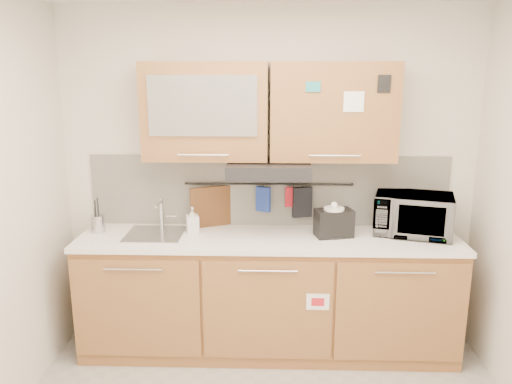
{
  "coord_description": "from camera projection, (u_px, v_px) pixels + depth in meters",
  "views": [
    {
      "loc": [
        0.02,
        -2.33,
        2.11
      ],
      "look_at": [
        -0.09,
        1.05,
        1.29
      ],
      "focal_mm": 35.0,
      "sensor_mm": 36.0,
      "label": 1
    }
  ],
  "objects": [
    {
      "name": "wall_back",
      "position": [
        269.0,
        178.0,
        3.91
      ],
      "size": [
        3.2,
        0.0,
        3.2
      ],
      "primitive_type": "plane",
      "rotation": [
        1.57,
        0.0,
        0.0
      ],
      "color": "silver",
      "rests_on": "ground"
    },
    {
      "name": "base_cabinet",
      "position": [
        268.0,
        300.0,
        3.82
      ],
      "size": [
        2.8,
        0.64,
        0.88
      ],
      "color": "#AF743E",
      "rests_on": "floor"
    },
    {
      "name": "countertop",
      "position": [
        268.0,
        239.0,
        3.7
      ],
      "size": [
        2.82,
        0.62,
        0.04
      ],
      "primitive_type": "cube",
      "color": "white",
      "rests_on": "base_cabinet"
    },
    {
      "name": "backsplash",
      "position": [
        269.0,
        190.0,
        3.92
      ],
      "size": [
        2.8,
        0.02,
        0.56
      ],
      "primitive_type": "cube",
      "color": "silver",
      "rests_on": "countertop"
    },
    {
      "name": "upper_cabinets",
      "position": [
        268.0,
        111.0,
        3.62
      ],
      "size": [
        1.82,
        0.37,
        0.7
      ],
      "color": "#AF743E",
      "rests_on": "wall_back"
    },
    {
      "name": "range_hood",
      "position": [
        269.0,
        169.0,
        3.64
      ],
      "size": [
        0.6,
        0.46,
        0.1
      ],
      "primitive_type": "cube",
      "color": "black",
      "rests_on": "upper_cabinets"
    },
    {
      "name": "sink",
      "position": [
        155.0,
        234.0,
        3.74
      ],
      "size": [
        0.42,
        0.4,
        0.26
      ],
      "color": "silver",
      "rests_on": "countertop"
    },
    {
      "name": "utensil_rail",
      "position": [
        269.0,
        184.0,
        3.87
      ],
      "size": [
        1.3,
        0.02,
        0.02
      ],
      "primitive_type": "cylinder",
      "rotation": [
        0.0,
        1.57,
        0.0
      ],
      "color": "black",
      "rests_on": "backsplash"
    },
    {
      "name": "utensil_crock",
      "position": [
        98.0,
        223.0,
        3.79
      ],
      "size": [
        0.12,
        0.12,
        0.26
      ],
      "rotation": [
        0.0,
        0.0,
        0.09
      ],
      "color": "#B1B0B5",
      "rests_on": "countertop"
    },
    {
      "name": "kettle",
      "position": [
        334.0,
        223.0,
        3.68
      ],
      "size": [
        0.2,
        0.18,
        0.27
      ],
      "rotation": [
        0.0,
        0.0,
        -0.25
      ],
      "color": "white",
      "rests_on": "countertop"
    },
    {
      "name": "toaster",
      "position": [
        334.0,
        223.0,
        3.68
      ],
      "size": [
        0.3,
        0.22,
        0.2
      ],
      "rotation": [
        0.0,
        0.0,
        0.22
      ],
      "color": "black",
      "rests_on": "countertop"
    },
    {
      "name": "microwave",
      "position": [
        413.0,
        214.0,
        3.72
      ],
      "size": [
        0.64,
        0.51,
        0.31
      ],
      "primitive_type": "imported",
      "rotation": [
        0.0,
        0.0,
        -0.28
      ],
      "color": "#999999",
      "rests_on": "countertop"
    },
    {
      "name": "soap_bottle",
      "position": [
        192.0,
        220.0,
        3.77
      ],
      "size": [
        0.11,
        0.11,
        0.2
      ],
      "primitive_type": "imported",
      "rotation": [
        0.0,
        0.0,
        0.29
      ],
      "color": "#999999",
      "rests_on": "countertop"
    },
    {
      "name": "cutting_board",
      "position": [
        213.0,
        214.0,
        3.93
      ],
      "size": [
        0.34,
        0.17,
        0.45
      ],
      "primitive_type": "cube",
      "rotation": [
        0.0,
        0.0,
        0.4
      ],
      "color": "brown",
      "rests_on": "utensil_rail"
    },
    {
      "name": "oven_mitt",
      "position": [
        263.0,
        199.0,
        3.89
      ],
      "size": [
        0.12,
        0.08,
        0.2
      ],
      "primitive_type": "cube",
      "rotation": [
        0.0,
        0.0,
        -0.43
      ],
      "color": "#203897",
      "rests_on": "utensil_rail"
    },
    {
      "name": "dark_pouch",
      "position": [
        302.0,
        202.0,
        3.88
      ],
      "size": [
        0.16,
        0.08,
        0.24
      ],
      "primitive_type": "cube",
      "rotation": [
        0.0,
        0.0,
        0.26
      ],
      "color": "black",
      "rests_on": "utensil_rail"
    },
    {
      "name": "pot_holder",
      "position": [
        293.0,
        197.0,
        3.88
      ],
      "size": [
        0.13,
        0.03,
        0.16
      ],
      "primitive_type": "cube",
      "rotation": [
        0.0,
        0.0,
        0.04
      ],
      "color": "#AE1724",
      "rests_on": "utensil_rail"
    }
  ]
}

